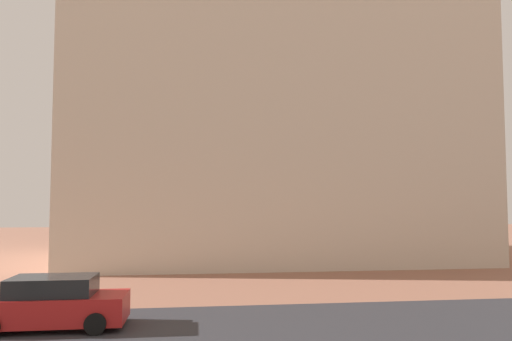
% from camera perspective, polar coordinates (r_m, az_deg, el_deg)
% --- Properties ---
extents(ground_plane, '(120.00, 120.00, 0.00)m').
position_cam_1_polar(ground_plane, '(15.21, -1.42, -18.63)').
color(ground_plane, '#93604C').
extents(street_asphalt_strip, '(120.00, 8.91, 0.00)m').
position_cam_1_polar(street_asphalt_strip, '(14.42, -1.08, -19.46)').
color(street_asphalt_strip, '#2D2D33').
rests_on(street_asphalt_strip, ground_plane).
extents(landmark_building, '(26.00, 14.67, 35.18)m').
position_cam_1_polar(landmark_building, '(34.42, 2.06, 7.79)').
color(landmark_building, beige).
rests_on(landmark_building, ground_plane).
extents(car_red, '(4.48, 2.02, 1.59)m').
position_cam_1_polar(car_red, '(16.66, -23.02, -14.35)').
color(car_red, red).
rests_on(car_red, ground_plane).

